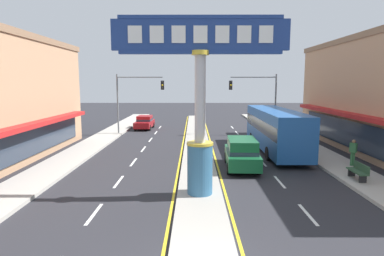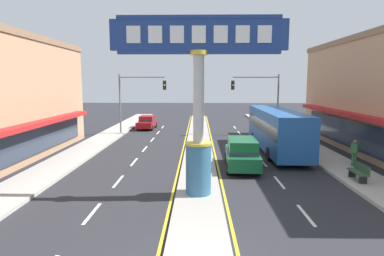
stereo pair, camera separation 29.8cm
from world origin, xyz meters
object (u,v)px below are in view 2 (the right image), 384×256
(bus_near_right_lane, at_px, (277,128))
(sedan_near_left_lane, at_px, (147,122))
(district_sign, at_px, (199,102))
(traffic_light_left_side, at_px, (137,94))
(traffic_light_right_side, at_px, (261,94))
(suv_far_right_lane, at_px, (242,153))
(street_bench, at_px, (359,172))
(pedestrian_near_kerb, at_px, (354,151))

(bus_near_right_lane, relative_size, sedan_near_left_lane, 2.57)
(district_sign, xyz_separation_m, traffic_light_left_side, (-6.30, 18.43, -0.20))
(traffic_light_right_side, distance_m, suv_far_right_lane, 14.27)
(street_bench, relative_size, pedestrian_near_kerb, 0.97)
(suv_far_right_lane, bearing_deg, street_bench, -26.51)
(district_sign, distance_m, bus_near_right_lane, 12.05)
(street_bench, bearing_deg, bus_near_right_lane, 107.51)
(traffic_light_left_side, relative_size, traffic_light_right_side, 1.00)
(district_sign, bearing_deg, pedestrian_near_kerb, 27.88)
(traffic_light_right_side, bearing_deg, suv_far_right_lane, -104.97)
(sedan_near_left_lane, xyz_separation_m, pedestrian_near_kerb, (15.65, -17.69, 0.33))
(traffic_light_left_side, height_order, pedestrian_near_kerb, traffic_light_left_side)
(bus_near_right_lane, bearing_deg, sedan_near_left_lane, 133.49)
(district_sign, distance_m, pedestrian_near_kerb, 11.40)
(traffic_light_right_side, distance_m, street_bench, 16.87)
(traffic_light_right_side, relative_size, suv_far_right_lane, 1.32)
(district_sign, distance_m, traffic_light_right_side, 19.51)
(district_sign, distance_m, sedan_near_left_lane, 23.86)
(district_sign, height_order, street_bench, district_sign)
(sedan_near_left_lane, bearing_deg, traffic_light_left_side, -93.76)
(suv_far_right_lane, xyz_separation_m, sedan_near_left_lane, (-8.72, 17.75, -0.20))
(traffic_light_right_side, distance_m, pedestrian_near_kerb, 14.13)
(bus_near_right_lane, height_order, sedan_near_left_lane, bus_near_right_lane)
(bus_near_right_lane, bearing_deg, traffic_light_left_side, 145.99)
(traffic_light_right_side, height_order, bus_near_right_lane, traffic_light_right_side)
(bus_near_right_lane, xyz_separation_m, street_bench, (2.52, -7.98, -1.22))
(traffic_light_left_side, bearing_deg, street_bench, -47.68)
(district_sign, relative_size, traffic_light_right_side, 1.31)
(bus_near_right_lane, bearing_deg, suv_far_right_lane, -123.07)
(street_bench, bearing_deg, suv_far_right_lane, 153.49)
(traffic_light_right_side, distance_m, sedan_near_left_lane, 13.50)
(traffic_light_left_side, bearing_deg, bus_near_right_lane, -34.01)
(traffic_light_right_side, relative_size, pedestrian_near_kerb, 3.75)
(district_sign, relative_size, sedan_near_left_lane, 1.86)
(traffic_light_right_side, bearing_deg, sedan_near_left_lane, 160.64)
(pedestrian_near_kerb, bearing_deg, traffic_light_right_side, 104.02)
(suv_far_right_lane, height_order, sedan_near_left_lane, suv_far_right_lane)
(district_sign, bearing_deg, traffic_light_left_side, 108.87)
(traffic_light_left_side, bearing_deg, pedestrian_near_kerb, -39.90)
(sedan_near_left_lane, relative_size, pedestrian_near_kerb, 2.63)
(traffic_light_left_side, height_order, bus_near_right_lane, traffic_light_left_side)
(district_sign, bearing_deg, street_bench, 14.08)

